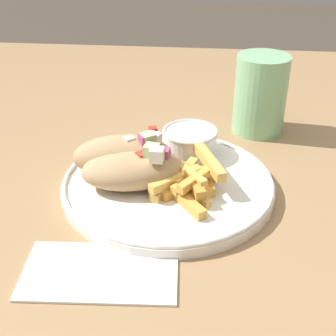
# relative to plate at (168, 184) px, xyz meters

# --- Properties ---
(table) EXTENTS (1.36, 1.36, 0.72)m
(table) POSITION_rel_plate_xyz_m (-0.01, -0.01, -0.07)
(table) COLOR #9E7A51
(table) RESTS_ON ground_plane
(napkin) EXTENTS (0.17, 0.10, 0.00)m
(napkin) POSITION_rel_plate_xyz_m (-0.05, -0.16, -0.01)
(napkin) COLOR white
(napkin) RESTS_ON table
(plate) EXTENTS (0.28, 0.28, 0.02)m
(plate) POSITION_rel_plate_xyz_m (0.00, 0.00, 0.00)
(plate) COLOR white
(plate) RESTS_ON table
(pita_sandwich_near) EXTENTS (0.15, 0.11, 0.06)m
(pita_sandwich_near) POSITION_rel_plate_xyz_m (-0.04, -0.02, 0.03)
(pita_sandwich_near) COLOR tan
(pita_sandwich_near) RESTS_ON plate
(pita_sandwich_far) EXTENTS (0.14, 0.08, 0.06)m
(pita_sandwich_far) POSITION_rel_plate_xyz_m (-0.06, 0.01, 0.03)
(pita_sandwich_far) COLOR tan
(pita_sandwich_far) RESTS_ON plate
(fries_pile) EXTENTS (0.10, 0.13, 0.04)m
(fries_pile) POSITION_rel_plate_xyz_m (0.03, -0.02, 0.02)
(fries_pile) COLOR #E5B251
(fries_pile) RESTS_ON plate
(sauce_ramekin) EXTENTS (0.08, 0.08, 0.04)m
(sauce_ramekin) POSITION_rel_plate_xyz_m (0.02, 0.08, 0.03)
(sauce_ramekin) COLOR white
(sauce_ramekin) RESTS_ON plate
(water_glass) EXTENTS (0.08, 0.08, 0.13)m
(water_glass) POSITION_rel_plate_xyz_m (0.13, 0.20, 0.05)
(water_glass) COLOR #8CCC93
(water_glass) RESTS_ON table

